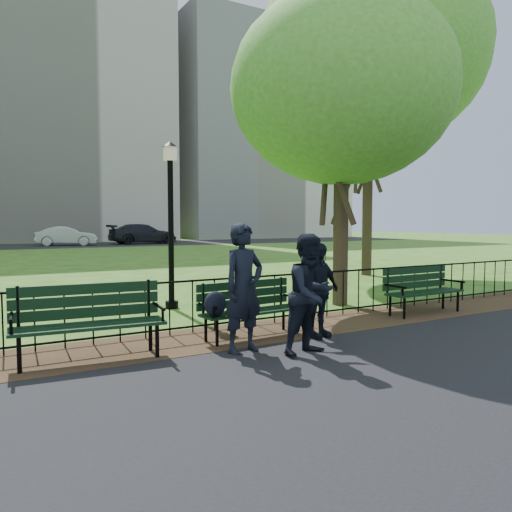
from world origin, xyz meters
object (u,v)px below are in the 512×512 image
tree_near_e (342,89)px  person_left (244,288)px  park_bench_right_a (421,285)px  lamppost (171,218)px  person_right (318,290)px  person_mid (311,294)px  sedan_dark (143,234)px  park_bench_left_a (88,314)px  tree_mid_e (370,54)px  park_bench_main (238,303)px  sedan_silver (67,236)px

tree_near_e → person_left: tree_near_e is taller
park_bench_right_a → lamppost: 5.32m
tree_near_e → person_right: bearing=-135.8°
person_left → person_mid: person_left is taller
person_mid → sedan_dark: person_mid is taller
park_bench_left_a → person_right: (3.41, -0.52, 0.14)m
park_bench_left_a → tree_mid_e: (10.57, 6.12, 6.84)m
person_mid → lamppost: bearing=84.7°
person_right → sedan_dark: size_ratio=0.27×
tree_near_e → tree_mid_e: bearing=42.2°
park_bench_main → park_bench_left_a: park_bench_left_a is taller
lamppost → sedan_silver: bearing=84.5°
tree_mid_e → sedan_silver: bearing=101.2°
park_bench_right_a → person_left: (-4.50, -0.82, 0.34)m
sedan_silver → park_bench_right_a: bearing=-162.2°
park_bench_right_a → person_mid: 4.00m
park_bench_right_a → lamppost: bearing=142.0°
person_left → person_mid: 0.94m
tree_near_e → sedan_silver: size_ratio=1.55×
park_bench_main → person_right: bearing=-27.8°
tree_near_e → person_left: (-3.82, -2.49, -3.79)m
park_bench_main → sedan_silver: (2.99, 33.12, 0.15)m
tree_near_e → person_right: tree_near_e is taller
person_mid → person_right: 1.00m
park_bench_right_a → tree_mid_e: (4.09, 6.01, 6.90)m
tree_mid_e → person_right: size_ratio=7.12×
park_bench_left_a → person_mid: bearing=-19.6°
lamppost → sedan_dark: (8.83, 30.03, -1.10)m
tree_mid_e → person_mid: tree_mid_e is taller
park_bench_left_a → park_bench_right_a: 6.48m
person_mid → person_right: bearing=37.3°
person_left → sedan_dark: (9.23, 33.96, -0.10)m
person_mid → sedan_dark: bearing=66.4°
lamppost → person_right: bearing=-74.6°
person_left → lamppost: bearing=73.1°
person_left → sedan_silver: size_ratio=0.41×
park_bench_left_a → sedan_silver: 33.52m
park_bench_left_a → person_left: person_left is taller
person_mid → person_right: (0.68, 0.73, -0.08)m
park_bench_main → tree_near_e: size_ratio=0.26×
person_mid → sedan_silver: 34.45m
park_bench_right_a → person_left: bearing=-170.5°
park_bench_main → tree_near_e: 5.73m
park_bench_right_a → person_mid: size_ratio=1.07×
park_bench_main → tree_near_e: bearing=22.9°
person_mid → sedan_silver: size_ratio=0.38×
person_right → park_bench_left_a: bearing=162.3°
park_bench_right_a → tree_near_e: (-0.69, 1.67, 4.13)m
person_right → tree_near_e: bearing=35.2°
park_bench_right_a → person_mid: bearing=-160.7°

